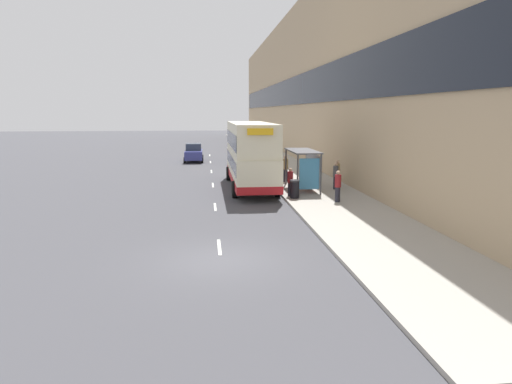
% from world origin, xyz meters
% --- Properties ---
extents(ground_plane, '(220.00, 220.00, 0.00)m').
position_xyz_m(ground_plane, '(0.00, 0.00, 0.00)').
color(ground_plane, '#424247').
extents(pavement, '(5.00, 93.00, 0.14)m').
position_xyz_m(pavement, '(6.50, 38.50, 0.07)').
color(pavement, '#A39E93').
rests_on(pavement, ground_plane).
extents(terrace_facade, '(3.10, 93.00, 16.00)m').
position_xyz_m(terrace_facade, '(10.49, 38.50, 7.99)').
color(terrace_facade, tan).
rests_on(terrace_facade, ground_plane).
extents(lane_mark_0, '(0.12, 2.00, 0.01)m').
position_xyz_m(lane_mark_0, '(0.00, 1.49, 0.01)').
color(lane_mark_0, silver).
rests_on(lane_mark_0, ground_plane).
extents(lane_mark_1, '(0.12, 2.00, 0.01)m').
position_xyz_m(lane_mark_1, '(0.00, 8.86, 0.01)').
color(lane_mark_1, silver).
rests_on(lane_mark_1, ground_plane).
extents(lane_mark_2, '(0.12, 2.00, 0.01)m').
position_xyz_m(lane_mark_2, '(0.00, 16.24, 0.01)').
color(lane_mark_2, silver).
rests_on(lane_mark_2, ground_plane).
extents(lane_mark_3, '(0.12, 2.00, 0.01)m').
position_xyz_m(lane_mark_3, '(0.00, 23.62, 0.01)').
color(lane_mark_3, silver).
rests_on(lane_mark_3, ground_plane).
extents(lane_mark_4, '(0.12, 2.00, 0.01)m').
position_xyz_m(lane_mark_4, '(0.00, 31.00, 0.01)').
color(lane_mark_4, silver).
rests_on(lane_mark_4, ground_plane).
extents(lane_mark_5, '(0.12, 2.00, 0.01)m').
position_xyz_m(lane_mark_5, '(0.00, 38.38, 0.01)').
color(lane_mark_5, silver).
rests_on(lane_mark_5, ground_plane).
extents(bus_shelter, '(1.60, 4.20, 2.48)m').
position_xyz_m(bus_shelter, '(5.77, 12.75, 1.88)').
color(bus_shelter, '#4C4C51').
rests_on(bus_shelter, ground_plane).
extents(double_decker_bus_near, '(2.85, 10.89, 4.30)m').
position_xyz_m(double_decker_bus_near, '(2.48, 14.77, 2.28)').
color(double_decker_bus_near, beige).
rests_on(double_decker_bus_near, ground_plane).
extents(car_0, '(1.93, 4.19, 1.84)m').
position_xyz_m(car_0, '(-1.67, 31.66, 0.90)').
color(car_0, navy).
rests_on(car_0, ground_plane).
extents(pedestrian_at_shelter, '(0.34, 0.34, 1.71)m').
position_xyz_m(pedestrian_at_shelter, '(7.72, 12.89, 1.01)').
color(pedestrian_at_shelter, '#23232D').
rests_on(pedestrian_at_shelter, ground_plane).
extents(pedestrian_1, '(0.33, 0.33, 1.65)m').
position_xyz_m(pedestrian_1, '(4.41, 10.83, 0.99)').
color(pedestrian_1, '#23232D').
rests_on(pedestrian_1, ground_plane).
extents(pedestrian_2, '(0.37, 0.37, 1.87)m').
position_xyz_m(pedestrian_2, '(5.09, 16.31, 1.09)').
color(pedestrian_2, '#23232D').
rests_on(pedestrian_2, ground_plane).
extents(pedestrian_3, '(0.34, 0.34, 1.72)m').
position_xyz_m(pedestrian_3, '(6.67, 8.82, 1.02)').
color(pedestrian_3, '#23232D').
rests_on(pedestrian_3, ground_plane).
extents(pedestrian_4, '(0.34, 0.34, 1.73)m').
position_xyz_m(pedestrian_4, '(8.15, 14.08, 1.02)').
color(pedestrian_4, '#23232D').
rests_on(pedestrian_4, ground_plane).
extents(litter_bin, '(0.55, 0.55, 1.05)m').
position_xyz_m(litter_bin, '(4.55, 10.17, 0.67)').
color(litter_bin, black).
rests_on(litter_bin, ground_plane).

